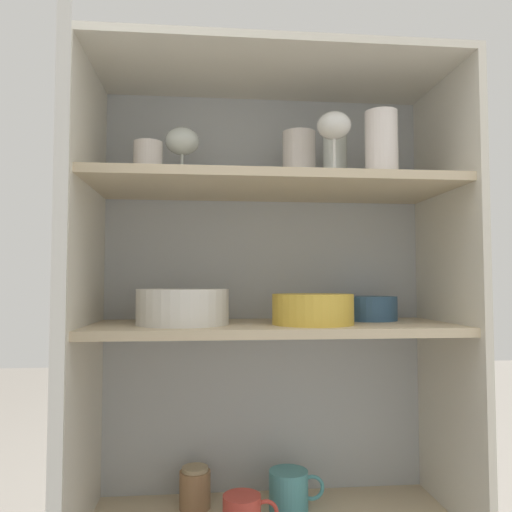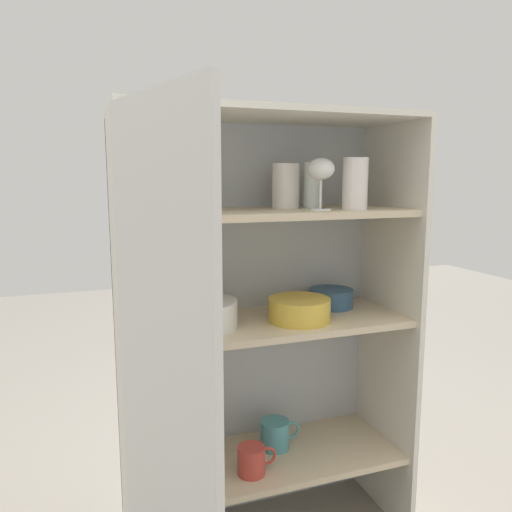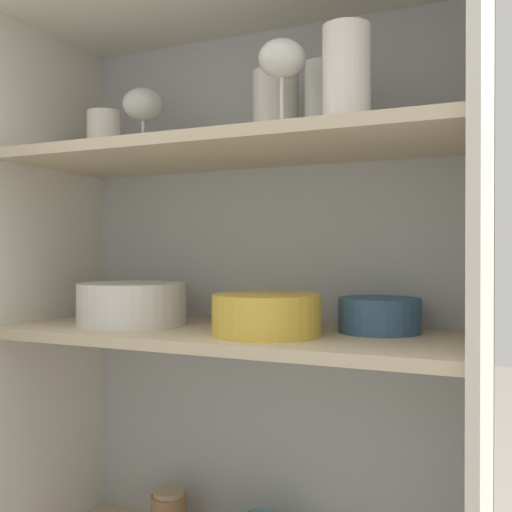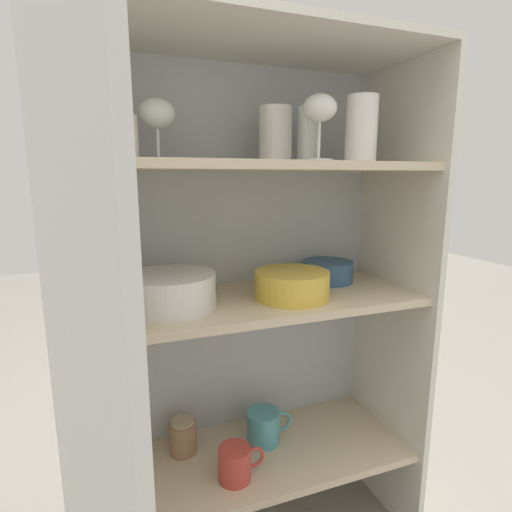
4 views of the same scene
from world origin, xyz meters
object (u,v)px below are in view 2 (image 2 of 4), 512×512
(mixing_bowl_large, at_px, (299,309))
(storage_jar, at_px, (206,441))
(serving_bowl_small, at_px, (331,297))
(coffee_mug_primary, at_px, (275,434))
(plate_stack_white, at_px, (201,314))

(mixing_bowl_large, distance_m, storage_jar, 0.53)
(serving_bowl_small, bearing_deg, mixing_bowl_large, -146.33)
(coffee_mug_primary, bearing_deg, serving_bowl_small, 8.87)
(coffee_mug_primary, relative_size, storage_jar, 1.38)
(mixing_bowl_large, relative_size, storage_jar, 1.92)
(plate_stack_white, distance_m, storage_jar, 0.45)
(coffee_mug_primary, height_order, storage_jar, storage_jar)
(serving_bowl_small, relative_size, storage_jar, 1.48)
(mixing_bowl_large, bearing_deg, serving_bowl_small, 33.67)
(coffee_mug_primary, bearing_deg, storage_jar, 171.15)
(serving_bowl_small, xyz_separation_m, storage_jar, (-0.44, 0.00, -0.43))
(serving_bowl_small, height_order, storage_jar, serving_bowl_small)
(plate_stack_white, bearing_deg, storage_jar, 71.73)
(plate_stack_white, xyz_separation_m, mixing_bowl_large, (0.30, -0.03, -0.00))
(coffee_mug_primary, xyz_separation_m, storage_jar, (-0.23, 0.04, 0.00))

